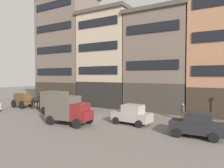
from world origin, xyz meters
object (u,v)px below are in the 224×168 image
cargo_wagon (22,99)px  fire_hydrant_curbside (57,103)px  delivery_truck_far (58,102)px  delivery_truck_near (68,109)px  sedan_light (132,114)px  sedan_parked_curb (197,125)px  draft_horse (36,100)px  pedestrian_officer (183,110)px

cargo_wagon → fire_hydrant_curbside: cargo_wagon is taller
delivery_truck_far → fire_hydrant_curbside: size_ratio=5.34×
delivery_truck_near → sedan_light: bearing=31.2°
delivery_truck_far → delivery_truck_near: bearing=-34.9°
delivery_truck_near → sedan_parked_curb: bearing=10.1°
draft_horse → sedan_parked_curb: 20.42m
sedan_light → pedestrian_officer: (3.65, 4.37, 0.07)m
cargo_wagon → delivery_truck_near: 12.97m
sedan_parked_curb → fire_hydrant_curbside: size_ratio=4.52×
delivery_truck_near → pedestrian_officer: delivery_truck_near is taller
delivery_truck_near → draft_horse: bearing=157.5°
cargo_wagon → sedan_light: bearing=-2.7°
sedan_parked_curb → sedan_light: bearing=169.1°
sedan_parked_curb → fire_hydrant_curbside: bearing=164.8°
draft_horse → sedan_parked_curb: draft_horse is taller
fire_hydrant_curbside → draft_horse: bearing=-91.5°
delivery_truck_near → fire_hydrant_curbside: delivery_truck_near is taller
draft_horse → pedestrian_officer: draft_horse is taller
delivery_truck_far → pedestrian_officer: (13.46, 4.14, -0.44)m
delivery_truck_near → cargo_wagon: bearing=162.5°
cargo_wagon → delivery_truck_near: (12.37, -3.90, 0.28)m
sedan_light → pedestrian_officer: bearing=50.1°
cargo_wagon → sedan_light: (17.44, -0.82, -0.23)m
delivery_truck_near → sedan_light: 5.95m
cargo_wagon → sedan_parked_curb: (23.28, -1.95, -0.23)m
delivery_truck_far → pedestrian_officer: delivery_truck_far is taller
sedan_light → fire_hydrant_curbside: size_ratio=4.56×
draft_horse → delivery_truck_near: (9.42, -3.90, 0.15)m
draft_horse → delivery_truck_far: bearing=-7.2°
delivery_truck_far → pedestrian_officer: 14.09m
draft_horse → sedan_light: draft_horse is taller
pedestrian_officer → delivery_truck_far: bearing=-162.9°
pedestrian_officer → delivery_truck_near: bearing=-139.5°
cargo_wagon → sedan_parked_curb: 23.36m
draft_horse → sedan_parked_curb: (20.33, -1.95, -0.36)m
draft_horse → sedan_light: 14.52m
delivery_truck_near → sedan_parked_curb: (10.91, 1.95, -0.51)m
cargo_wagon → delivery_truck_far: bearing=-4.5°
cargo_wagon → delivery_truck_far: (7.63, -0.59, 0.28)m
sedan_light → draft_horse: bearing=176.8°
delivery_truck_far → fire_hydrant_curbside: (-4.59, 4.13, -1.00)m
sedan_light → sedan_parked_curb: 5.94m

